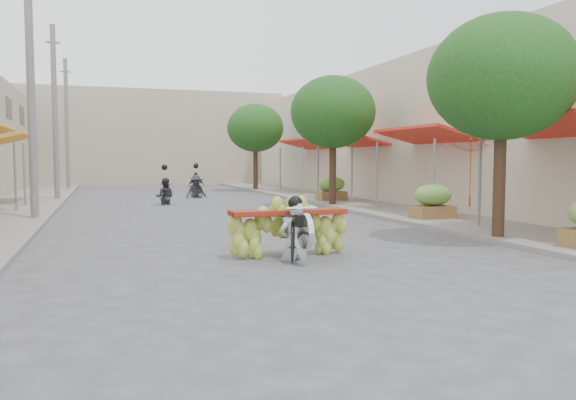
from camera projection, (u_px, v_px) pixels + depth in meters
The scene contains 18 objects.
ground at pixel (365, 300), 7.68m from camera, with size 120.00×120.00×0.00m, color #535257.
sidewalk_right at pixel (358, 203), 24.07m from camera, with size 4.00×60.00×0.12m, color gray.
shophouse_row_right at pixel (472, 134), 24.47m from camera, with size 9.77×40.00×6.00m.
far_building at pixel (148, 139), 43.42m from camera, with size 20.00×6.00×7.00m, color #B1A38C.
utility_pole_mid at pixel (31, 90), 17.07m from camera, with size 0.60×0.24×8.00m.
utility_pole_far at pixel (55, 113), 25.60m from camera, with size 0.60×0.24×8.00m.
utility_pole_back at pixel (67, 125), 34.12m from camera, with size 0.60×0.24×8.00m.
street_tree_near at pixel (502, 78), 12.88m from camera, with size 3.40×3.40×5.25m.
street_tree_mid at pixel (333, 112), 22.36m from camera, with size 3.40×3.40×5.25m.
street_tree_far at pixel (255, 128), 33.72m from camera, with size 3.40×3.40×5.25m.
produce_crate_mid at pixel (433, 199), 17.15m from camera, with size 1.20×0.88×1.16m.
produce_crate_far at pixel (332, 187), 24.72m from camera, with size 1.20×0.88×1.16m.
banana_motorbike at pixel (291, 222), 10.91m from camera, with size 2.32×1.80×2.06m.
market_umbrella at pixel (473, 135), 15.22m from camera, with size 2.60×2.60×1.97m.
pedestrian at pixel (323, 181), 25.50m from camera, with size 0.94×0.89×1.65m.
bg_motorbike_a at pixel (165, 187), 23.87m from camera, with size 0.95×1.63×1.95m.
bg_motorbike_b at pixel (196, 181), 27.99m from camera, with size 1.16×1.74×1.95m.
bg_motorbike_c at pixel (196, 177), 33.85m from camera, with size 0.97×1.44×1.95m.
Camera 1 is at (-3.37, -6.86, 1.92)m, focal length 35.00 mm.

